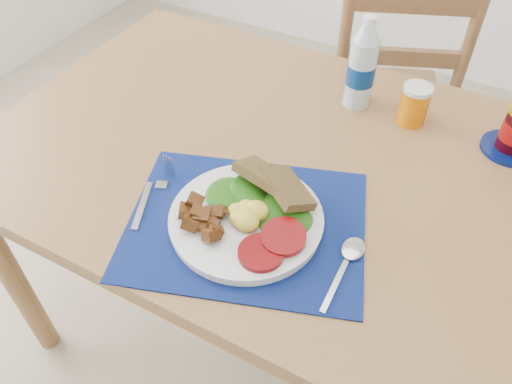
% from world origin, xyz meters
% --- Properties ---
extents(ground, '(4.00, 4.00, 0.00)m').
position_xyz_m(ground, '(0.00, 0.00, 0.00)').
color(ground, gray).
rests_on(ground, ground).
extents(table, '(1.40, 0.90, 0.75)m').
position_xyz_m(table, '(0.00, 0.20, 0.67)').
color(table, brown).
rests_on(table, ground).
extents(chair_far, '(0.53, 0.52, 1.12)m').
position_xyz_m(chair_far, '(0.04, 0.91, 0.57)').
color(chair_far, brown).
rests_on(chair_far, ground).
extents(placemat, '(0.54, 0.48, 0.00)m').
position_xyz_m(placemat, '(0.00, -0.02, 0.75)').
color(placemat, black).
rests_on(placemat, table).
extents(breakfast_plate, '(0.29, 0.29, 0.07)m').
position_xyz_m(breakfast_plate, '(-0.00, -0.03, 0.77)').
color(breakfast_plate, silver).
rests_on(breakfast_plate, placemat).
extents(fork, '(0.06, 0.18, 0.00)m').
position_xyz_m(fork, '(-0.20, -0.04, 0.76)').
color(fork, '#B2B5BA').
rests_on(fork, placemat).
extents(spoon, '(0.04, 0.18, 0.01)m').
position_xyz_m(spoon, '(0.21, -0.02, 0.76)').
color(spoon, '#B2B5BA').
rests_on(spoon, placemat).
extents(water_bottle, '(0.07, 0.07, 0.23)m').
position_xyz_m(water_bottle, '(0.05, 0.46, 0.85)').
color(water_bottle, '#ADBFCC').
rests_on(water_bottle, table).
extents(juice_glass, '(0.07, 0.07, 0.09)m').
position_xyz_m(juice_glass, '(0.19, 0.45, 0.80)').
color(juice_glass, '#CE6A05').
rests_on(juice_glass, table).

